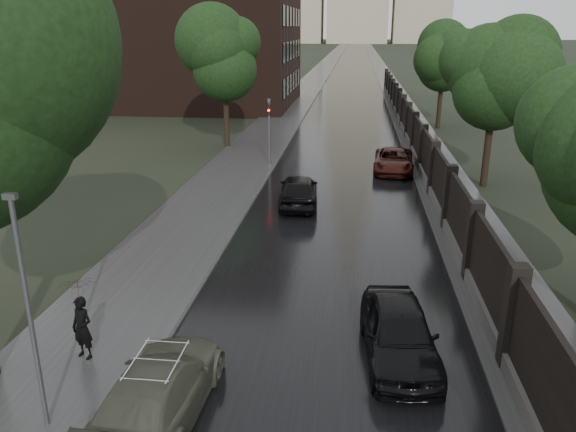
% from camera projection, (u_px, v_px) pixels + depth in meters
% --- Properties ---
extents(road, '(8.00, 420.00, 0.02)m').
position_uv_depth(road, '(355.00, 52.00, 188.38)').
color(road, black).
rests_on(road, ground).
extents(sidewalk_left, '(4.00, 420.00, 0.16)m').
position_uv_depth(sidewalk_left, '(338.00, 52.00, 189.03)').
color(sidewalk_left, '#2D2D2D').
rests_on(sidewalk_left, ground).
extents(verge_right, '(3.00, 420.00, 0.08)m').
position_uv_depth(verge_right, '(372.00, 52.00, 187.75)').
color(verge_right, '#2D2D2D').
rests_on(verge_right, ground).
extents(fence_right, '(0.45, 75.72, 2.70)m').
position_uv_depth(fence_right, '(411.00, 132.00, 38.89)').
color(fence_right, '#383533').
rests_on(fence_right, ground).
extents(tree_left_far, '(4.25, 4.25, 7.39)m').
position_uv_depth(tree_left_far, '(225.00, 70.00, 37.06)').
color(tree_left_far, black).
rests_on(tree_left_far, ground).
extents(tree_right_b, '(4.08, 4.08, 7.01)m').
position_uv_depth(tree_right_b, '(494.00, 90.00, 27.89)').
color(tree_right_b, black).
rests_on(tree_right_b, ground).
extents(tree_right_c, '(4.08, 4.08, 7.01)m').
position_uv_depth(tree_right_c, '(443.00, 66.00, 44.82)').
color(tree_right_c, black).
rests_on(tree_right_c, ground).
extents(lamp_post, '(0.25, 0.12, 5.11)m').
position_uv_depth(lamp_post, '(30.00, 315.00, 10.77)').
color(lamp_post, '#59595E').
rests_on(lamp_post, ground).
extents(traffic_light, '(0.16, 0.32, 4.00)m').
position_uv_depth(traffic_light, '(269.00, 126.00, 32.84)').
color(traffic_light, '#59595E').
rests_on(traffic_light, ground).
extents(brick_building, '(24.00, 18.00, 20.00)m').
position_uv_depth(brick_building, '(176.00, 6.00, 57.36)').
color(brick_building, black).
rests_on(brick_building, ground).
extents(volga_sedan, '(2.07, 4.73, 1.35)m').
position_uv_depth(volga_sedan, '(159.00, 389.00, 11.80)').
color(volga_sedan, '#4B4F3F').
rests_on(volga_sedan, ground).
extents(hatchback_left, '(2.08, 4.48, 1.48)m').
position_uv_depth(hatchback_left, '(299.00, 190.00, 26.01)').
color(hatchback_left, black).
rests_on(hatchback_left, ground).
extents(car_right_near, '(2.07, 4.39, 1.45)m').
position_uv_depth(car_right_near, '(399.00, 332.00, 13.92)').
color(car_right_near, black).
rests_on(car_right_near, ground).
extents(car_right_far, '(2.47, 4.85, 1.31)m').
position_uv_depth(car_right_far, '(394.00, 161.00, 32.13)').
color(car_right_far, black).
rests_on(car_right_far, ground).
extents(pedestrian_umbrella, '(1.20, 1.21, 2.52)m').
position_uv_depth(pedestrian_umbrella, '(78.00, 296.00, 13.38)').
color(pedestrian_umbrella, black).
rests_on(pedestrian_umbrella, sidewalk_left).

